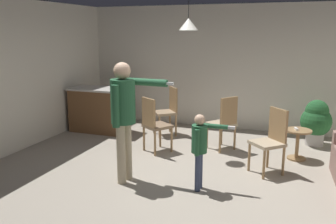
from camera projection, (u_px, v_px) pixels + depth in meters
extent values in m
plane|color=#9E9384|center=(179.00, 179.00, 5.34)|extent=(7.68, 7.68, 0.00)
cube|color=silver|center=(225.00, 68.00, 7.97)|extent=(6.40, 0.10, 2.70)
cube|color=silver|center=(0.00, 79.00, 6.12)|extent=(0.10, 6.40, 2.70)
cube|color=brown|center=(100.00, 111.00, 7.82)|extent=(1.20, 0.60, 0.91)
cube|color=beige|center=(99.00, 89.00, 7.72)|extent=(1.26, 0.66, 0.04)
cylinder|color=#99754C|center=(298.00, 131.00, 6.07)|extent=(0.44, 0.44, 0.03)
cylinder|color=#99754C|center=(297.00, 145.00, 6.13)|extent=(0.06, 0.06, 0.49)
cylinder|color=#99754C|center=(296.00, 158.00, 6.18)|extent=(0.31, 0.31, 0.03)
cylinder|color=tan|center=(127.00, 150.00, 5.28)|extent=(0.13, 0.13, 0.87)
cylinder|color=tan|center=(121.00, 154.00, 5.12)|extent=(0.13, 0.13, 0.87)
cylinder|color=#265938|center=(123.00, 101.00, 5.03)|extent=(0.35, 0.35, 0.62)
sphere|color=#D8AD8C|center=(122.00, 71.00, 4.94)|extent=(0.24, 0.24, 0.24)
cylinder|color=#265938|center=(148.00, 82.00, 5.05)|extent=(0.59, 0.13, 0.10)
cube|color=white|center=(169.00, 84.00, 4.92)|extent=(0.13, 0.04, 0.04)
cylinder|color=#265938|center=(115.00, 106.00, 4.86)|extent=(0.10, 0.10, 0.58)
cylinder|color=#384260|center=(200.00, 169.00, 5.00)|extent=(0.08, 0.08, 0.54)
cylinder|color=#384260|center=(198.00, 172.00, 4.90)|extent=(0.08, 0.08, 0.54)
cylinder|color=#265938|center=(199.00, 139.00, 4.85)|extent=(0.21, 0.21, 0.38)
sphere|color=#D8AD8C|center=(200.00, 120.00, 4.79)|extent=(0.15, 0.15, 0.15)
cylinder|color=#265938|center=(215.00, 126.00, 4.87)|extent=(0.36, 0.07, 0.06)
cube|color=white|center=(230.00, 128.00, 4.80)|extent=(0.13, 0.04, 0.04)
cylinder|color=#265938|center=(197.00, 143.00, 4.74)|extent=(0.06, 0.06, 0.36)
cylinder|color=#99754C|center=(176.00, 126.00, 7.49)|extent=(0.04, 0.04, 0.45)
cylinder|color=#99754C|center=(170.00, 122.00, 7.82)|extent=(0.04, 0.04, 0.45)
cylinder|color=#99754C|center=(159.00, 127.00, 7.37)|extent=(0.04, 0.04, 0.45)
cylinder|color=#99754C|center=(154.00, 123.00, 7.70)|extent=(0.04, 0.04, 0.45)
cube|color=#997F60|center=(165.00, 113.00, 7.54)|extent=(0.59, 0.59, 0.05)
cube|color=#99754C|center=(173.00, 99.00, 7.54)|extent=(0.27, 0.31, 0.50)
cylinder|color=#99754C|center=(283.00, 161.00, 5.44)|extent=(0.04, 0.04, 0.45)
cylinder|color=#99754C|center=(268.00, 154.00, 5.76)|extent=(0.04, 0.04, 0.45)
cylinder|color=#99754C|center=(264.00, 165.00, 5.30)|extent=(0.04, 0.04, 0.45)
cylinder|color=#99754C|center=(249.00, 157.00, 5.62)|extent=(0.04, 0.04, 0.45)
cube|color=tan|center=(267.00, 143.00, 5.48)|extent=(0.59, 0.59, 0.05)
cube|color=#99754C|center=(278.00, 125.00, 5.49)|extent=(0.29, 0.30, 0.50)
cylinder|color=#99754C|center=(144.00, 139.00, 6.58)|extent=(0.04, 0.04, 0.45)
cylinder|color=#99754C|center=(155.00, 143.00, 6.30)|extent=(0.04, 0.04, 0.45)
cylinder|color=#99754C|center=(160.00, 135.00, 6.79)|extent=(0.04, 0.04, 0.45)
cylinder|color=#99754C|center=(172.00, 140.00, 6.50)|extent=(0.04, 0.04, 0.45)
cube|color=#7F664C|center=(158.00, 126.00, 6.49)|extent=(0.58, 0.58, 0.05)
cube|color=#99754C|center=(149.00, 112.00, 6.32)|extent=(0.34, 0.24, 0.50)
cylinder|color=#99754C|center=(220.00, 141.00, 6.43)|extent=(0.04, 0.04, 0.45)
cylinder|color=#99754C|center=(235.00, 138.00, 6.63)|extent=(0.04, 0.04, 0.45)
cylinder|color=#99754C|center=(207.00, 136.00, 6.73)|extent=(0.04, 0.04, 0.45)
cylinder|color=#99754C|center=(221.00, 133.00, 6.92)|extent=(0.04, 0.04, 0.45)
cube|color=tan|center=(221.00, 124.00, 6.62)|extent=(0.59, 0.59, 0.05)
cube|color=#99754C|center=(229.00, 111.00, 6.41)|extent=(0.25, 0.33, 0.50)
cylinder|color=#B7B2AD|center=(314.00, 138.00, 6.93)|extent=(0.33, 0.33, 0.26)
sphere|color=#235B2D|center=(316.00, 121.00, 6.85)|extent=(0.57, 0.57, 0.57)
sphere|color=#235B2D|center=(317.00, 111.00, 6.81)|extent=(0.43, 0.43, 0.43)
cube|color=white|center=(296.00, 129.00, 6.05)|extent=(0.08, 0.13, 0.04)
cone|color=silver|center=(188.00, 24.00, 6.02)|extent=(0.32, 0.32, 0.20)
cylinder|color=black|center=(189.00, 7.00, 5.96)|extent=(0.01, 0.01, 0.36)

